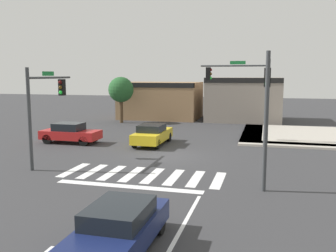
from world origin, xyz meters
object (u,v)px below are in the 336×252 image
Objects in this scene: traffic_signal_northeast at (242,86)px; car_red at (70,133)px; traffic_signal_southeast at (267,96)px; car_yellow at (152,134)px; traffic_signal_southwest at (46,100)px; car_navy at (117,230)px; roadside_tree at (121,90)px.

traffic_signal_northeast is 12.84m from car_red.
traffic_signal_southeast is 1.33× the size of car_yellow.
traffic_signal_southwest is 6.91m from car_red.
car_red is (-11.90, -3.44, -3.39)m from traffic_signal_northeast.
traffic_signal_northeast reaches higher than car_yellow.
car_navy is (-2.14, -18.27, -3.43)m from traffic_signal_northeast.
car_red is (-1.98, 5.98, -2.83)m from traffic_signal_southwest.
car_navy is at bearing -56.64° from car_red.
traffic_signal_southeast is 23.11m from roadside_tree.
traffic_signal_southwest is 1.13× the size of car_navy.
traffic_signal_northeast is at bearing 113.00° from car_yellow.
car_navy is (7.78, -8.85, -2.87)m from traffic_signal_southwest.
traffic_signal_southeast is 11.16m from car_yellow.
car_navy is at bearing 13.73° from car_yellow.
traffic_signal_southeast reaches higher than car_yellow.
traffic_signal_southeast reaches higher than car_navy.
traffic_signal_southeast is 1.26× the size of roadside_tree.
car_navy is at bearing 155.16° from traffic_signal_southeast.
car_yellow is 5.99m from car_red.
car_navy is 1.00× the size of roadside_tree.
roadside_tree is (-10.47, 26.46, 2.66)m from car_navy.
traffic_signal_southeast is 1.40× the size of car_red.
traffic_signal_southeast is at bearing 99.80° from traffic_signal_northeast.
car_yellow is (3.94, 6.88, -2.83)m from traffic_signal_southwest.
traffic_signal_southwest is at bearing -71.67° from car_red.
traffic_signal_southeast is 10.10m from traffic_signal_northeast.
traffic_signal_northeast is at bearing 9.80° from traffic_signal_southeast.
roadside_tree is at bearing 8.66° from traffic_signal_southwest.
car_navy is 17.76m from car_red.
roadside_tree reaches higher than car_navy.
car_yellow is at bearing 46.10° from traffic_signal_southeast.
traffic_signal_northeast reaches higher than traffic_signal_southeast.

